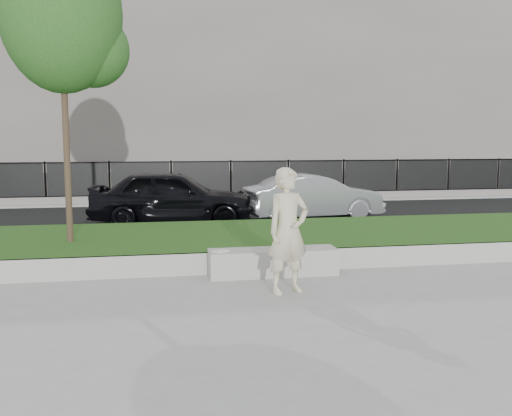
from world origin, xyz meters
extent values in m
plane|color=gray|center=(0.00, 0.00, 0.00)|extent=(90.00, 90.00, 0.00)
cube|color=#0D3710|center=(0.00, 3.00, 0.20)|extent=(34.00, 4.00, 0.40)
cube|color=#9B9891|center=(0.00, 1.04, 0.20)|extent=(34.00, 0.08, 0.40)
cube|color=black|center=(0.00, 8.50, 0.02)|extent=(34.00, 7.00, 0.04)
cube|color=gray|center=(0.00, 13.00, 0.06)|extent=(34.00, 3.00, 0.12)
cube|color=slate|center=(0.00, 12.00, 0.24)|extent=(32.00, 0.30, 0.24)
cube|color=black|center=(0.00, 12.00, 0.87)|extent=(32.00, 0.04, 1.50)
cube|color=black|center=(0.00, 12.00, 1.57)|extent=(32.00, 0.05, 0.05)
cube|color=black|center=(0.00, 12.00, 0.37)|extent=(32.00, 0.05, 0.05)
cube|color=#655F58|center=(0.00, 20.00, 5.00)|extent=(34.00, 10.00, 10.00)
cube|color=#9B9891|center=(0.83, 0.80, 0.24)|extent=(2.31, 0.58, 0.47)
imported|color=beige|center=(0.82, -0.38, 1.00)|extent=(0.84, 0.69, 2.00)
cube|color=beige|center=(-0.13, 0.73, 0.49)|extent=(0.30, 0.28, 0.03)
cylinder|color=#38281C|center=(-2.92, 2.68, 3.02)|extent=(0.13, 0.13, 5.24)
ellipsoid|color=#194C1C|center=(-2.92, 2.68, 4.80)|extent=(2.31, 2.31, 3.00)
sphere|color=#194C1C|center=(-2.40, 2.89, 4.17)|extent=(1.47, 1.47, 1.47)
imported|color=black|center=(-0.75, 6.93, 0.81)|extent=(4.71, 2.35, 1.54)
imported|color=gray|center=(3.42, 7.20, 0.71)|extent=(4.21, 1.91, 1.34)
camera|label=1|loc=(-1.28, -9.04, 2.48)|focal=40.00mm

